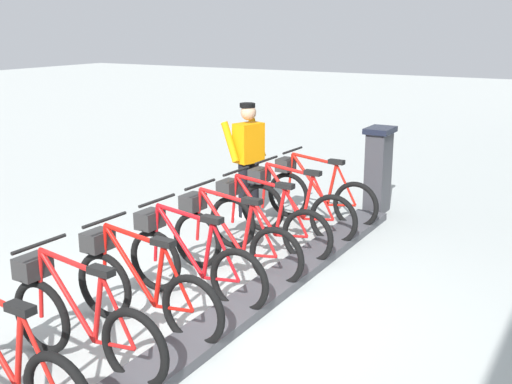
% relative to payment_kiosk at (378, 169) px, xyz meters
% --- Properties ---
extents(ground_plane, '(60.00, 60.00, 0.00)m').
position_rel_payment_kiosk_xyz_m(ground_plane, '(-0.05, 4.16, -0.67)').
color(ground_plane, '#A8AEAB').
extents(dock_rail_base, '(0.44, 7.67, 0.10)m').
position_rel_payment_kiosk_xyz_m(dock_rail_base, '(-0.05, 4.16, -0.62)').
color(dock_rail_base, '#47474C').
rests_on(dock_rail_base, ground).
extents(payment_kiosk, '(0.36, 0.52, 1.28)m').
position_rel_payment_kiosk_xyz_m(payment_kiosk, '(0.00, 0.00, 0.00)').
color(payment_kiosk, '#38383D').
rests_on(payment_kiosk, ground).
extents(bike_docked_0, '(1.72, 0.54, 1.02)m').
position_rel_payment_kiosk_xyz_m(bike_docked_0, '(0.57, 0.92, -0.24)').
color(bike_docked_0, black).
rests_on(bike_docked_0, ground).
extents(bike_docked_1, '(1.72, 0.54, 1.02)m').
position_rel_payment_kiosk_xyz_m(bike_docked_1, '(0.57, 1.68, -0.24)').
color(bike_docked_1, black).
rests_on(bike_docked_1, ground).
extents(bike_docked_2, '(1.72, 0.54, 1.02)m').
position_rel_payment_kiosk_xyz_m(bike_docked_2, '(0.57, 2.45, -0.24)').
color(bike_docked_2, black).
rests_on(bike_docked_2, ground).
extents(bike_docked_3, '(1.72, 0.54, 1.02)m').
position_rel_payment_kiosk_xyz_m(bike_docked_3, '(0.57, 3.21, -0.24)').
color(bike_docked_3, black).
rests_on(bike_docked_3, ground).
extents(bike_docked_4, '(1.72, 0.54, 1.02)m').
position_rel_payment_kiosk_xyz_m(bike_docked_4, '(0.57, 3.97, -0.24)').
color(bike_docked_4, black).
rests_on(bike_docked_4, ground).
extents(bike_docked_5, '(1.72, 0.54, 1.02)m').
position_rel_payment_kiosk_xyz_m(bike_docked_5, '(0.57, 4.74, -0.24)').
color(bike_docked_5, black).
rests_on(bike_docked_5, ground).
extents(bike_docked_6, '(1.72, 0.54, 1.02)m').
position_rel_payment_kiosk_xyz_m(bike_docked_6, '(0.57, 5.50, -0.24)').
color(bike_docked_6, black).
rests_on(bike_docked_6, ground).
extents(worker_near_rack, '(0.58, 0.69, 1.66)m').
position_rel_payment_kiosk_xyz_m(worker_near_rack, '(1.54, 1.17, 0.24)').
color(worker_near_rack, white).
rests_on(worker_near_rack, ground).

